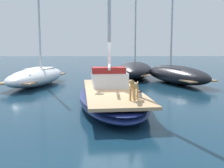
% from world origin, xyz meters
% --- Properties ---
extents(ground_plane, '(120.00, 120.00, 0.00)m').
position_xyz_m(ground_plane, '(0.00, 0.00, 0.00)').
color(ground_plane, '#143347').
extents(sailboat_main, '(3.27, 7.46, 0.66)m').
position_xyz_m(sailboat_main, '(0.00, 0.00, 0.34)').
color(sailboat_main, navy).
rests_on(sailboat_main, ground).
extents(cabin_house, '(1.63, 2.36, 0.84)m').
position_xyz_m(cabin_house, '(-0.13, 1.11, 1.01)').
color(cabin_house, silver).
rests_on(cabin_house, sailboat_main).
extents(dog_tan, '(0.42, 0.91, 0.70)m').
position_xyz_m(dog_tan, '(0.66, -2.16, 1.08)').
color(dog_tan, tan).
rests_on(dog_tan, sailboat_main).
extents(deck_winch, '(0.16, 0.16, 0.21)m').
position_xyz_m(deck_winch, '(0.91, -1.73, 0.76)').
color(deck_winch, '#B7B7BC').
rests_on(deck_winch, sailboat_main).
extents(coiled_rope, '(0.32, 0.32, 0.04)m').
position_xyz_m(coiled_rope, '(-0.45, -1.05, 0.68)').
color(coiled_rope, beige).
rests_on(coiled_rope, sailboat_main).
extents(moored_boat_starboard_side, '(4.04, 7.01, 5.48)m').
position_xyz_m(moored_boat_starboard_side, '(4.17, 6.84, 0.59)').
color(moored_boat_starboard_side, black).
rests_on(moored_boat_starboard_side, ground).
extents(moored_boat_far_astern, '(3.26, 6.85, 7.16)m').
position_xyz_m(moored_boat_far_astern, '(1.84, 10.04, 0.61)').
color(moored_boat_far_astern, black).
rests_on(moored_boat_far_astern, ground).
extents(moored_boat_port_side, '(3.15, 6.93, 8.39)m').
position_xyz_m(moored_boat_port_side, '(-4.52, 5.99, 0.56)').
color(moored_boat_port_side, white).
rests_on(moored_boat_port_side, ground).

